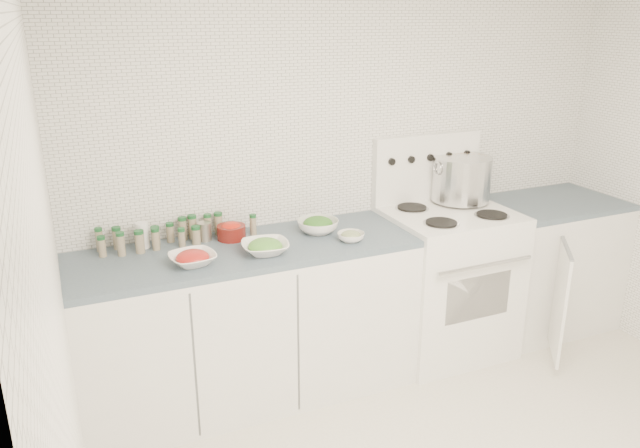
{
  "coord_description": "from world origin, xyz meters",
  "views": [
    {
      "loc": [
        -1.71,
        -1.82,
        2.11
      ],
      "look_at": [
        -0.41,
        1.14,
        0.99
      ],
      "focal_mm": 35.0,
      "sensor_mm": 36.0,
      "label": 1
    }
  ],
  "objects": [
    {
      "name": "bowl_tomato",
      "position": [
        -1.13,
        1.07,
        0.93
      ],
      "size": [
        0.25,
        0.25,
        0.08
      ],
      "color": "white",
      "rests_on": "counter_left"
    },
    {
      "name": "counter_right",
      "position": [
        1.3,
        1.19,
        0.45
      ],
      "size": [
        0.89,
        0.95,
        0.9
      ],
      "color": "white",
      "rests_on": "ground"
    },
    {
      "name": "salt_canister",
      "position": [
        -1.32,
        1.41,
        0.97
      ],
      "size": [
        0.08,
        0.08,
        0.14
      ],
      "primitive_type": "cylinder",
      "rotation": [
        0.0,
        0.0,
        -0.24
      ],
      "color": "white",
      "rests_on": "counter_left"
    },
    {
      "name": "stove",
      "position": [
        0.48,
        1.19,
        0.5
      ],
      "size": [
        0.76,
        0.7,
        1.36
      ],
      "color": "white",
      "rests_on": "ground"
    },
    {
      "name": "counter_left",
      "position": [
        -0.82,
        1.19,
        0.45
      ],
      "size": [
        1.85,
        0.62,
        0.9
      ],
      "color": "white",
      "rests_on": "ground"
    },
    {
      "name": "bowl_snowpea",
      "position": [
        -0.75,
        1.07,
        0.94
      ],
      "size": [
        0.28,
        0.28,
        0.08
      ],
      "color": "white",
      "rests_on": "counter_left"
    },
    {
      "name": "bowl_broccoli",
      "position": [
        -0.37,
        1.26,
        0.94
      ],
      "size": [
        0.3,
        0.3,
        0.09
      ],
      "color": "white",
      "rests_on": "counter_left"
    },
    {
      "name": "bowl_zucchini",
      "position": [
        -0.26,
        1.05,
        0.93
      ],
      "size": [
        0.19,
        0.19,
        0.06
      ],
      "color": "white",
      "rests_on": "counter_left"
    },
    {
      "name": "room_walls",
      "position": [
        0.0,
        0.0,
        1.56
      ],
      "size": [
        3.54,
        3.04,
        2.52
      ],
      "color": "white",
      "rests_on": "ground"
    },
    {
      "name": "tin_can",
      "position": [
        -1.0,
        1.39,
        0.95
      ],
      "size": [
        0.09,
        0.09,
        0.1
      ],
      "primitive_type": "cylinder",
      "rotation": [
        0.0,
        0.0,
        0.24
      ],
      "color": "gray",
      "rests_on": "counter_left"
    },
    {
      "name": "stock_pot",
      "position": [
        0.66,
        1.34,
        1.1
      ],
      "size": [
        0.39,
        0.37,
        0.28
      ],
      "rotation": [
        0.0,
        0.0,
        0.38
      ],
      "color": "silver",
      "rests_on": "stove"
    },
    {
      "name": "bowl_pepper",
      "position": [
        -0.86,
        1.35,
        0.95
      ],
      "size": [
        0.16,
        0.16,
        0.1
      ],
      "color": "#5E1410",
      "rests_on": "counter_left"
    },
    {
      "name": "spice_cluster",
      "position": [
        -1.19,
        1.4,
        0.96
      ],
      "size": [
        0.86,
        0.16,
        0.14
      ],
      "color": "gray",
      "rests_on": "counter_left"
    }
  ]
}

